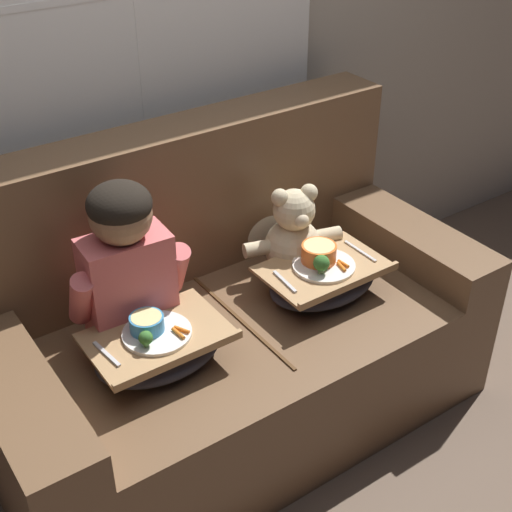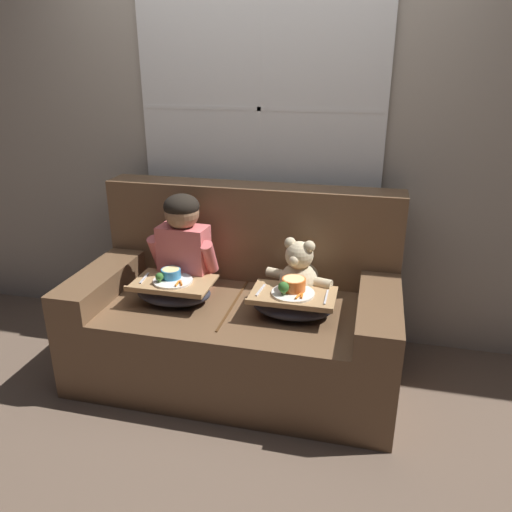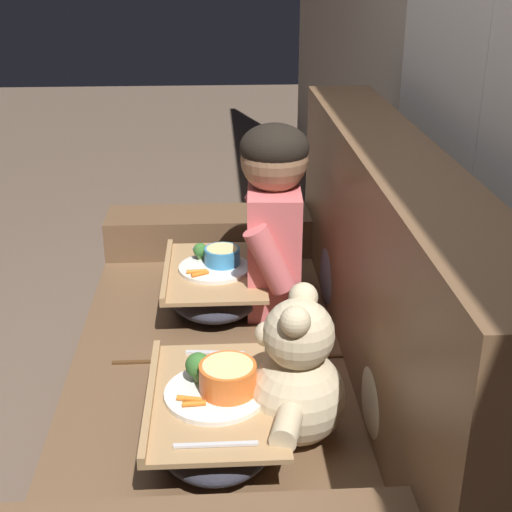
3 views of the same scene
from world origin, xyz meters
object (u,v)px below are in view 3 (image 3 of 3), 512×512
at_px(throw_pillow_behind_child, 340,257).
at_px(child_figure, 273,209).
at_px(throw_pillow_behind_teddy, 390,377).
at_px(teddy_bear, 295,379).
at_px(couch, 276,393).
at_px(lap_tray_teddy, 216,413).
at_px(lap_tray_child, 215,285).

height_order(throw_pillow_behind_child, child_figure, child_figure).
height_order(throw_pillow_behind_teddy, teddy_bear, teddy_bear).
bearing_deg(throw_pillow_behind_child, couch, -33.69).
distance_m(couch, throw_pillow_behind_child, 0.49).
xyz_separation_m(couch, teddy_bear, (0.34, 0.01, 0.27)).
height_order(couch, teddy_bear, couch).
bearing_deg(lap_tray_teddy, child_figure, 164.99).
bearing_deg(throw_pillow_behind_teddy, lap_tray_teddy, -90.10).
relative_size(child_figure, teddy_bear, 1.47).
height_order(child_figure, teddy_bear, child_figure).
distance_m(teddy_bear, lap_tray_child, 0.71).
height_order(throw_pillow_behind_teddy, child_figure, child_figure).
relative_size(throw_pillow_behind_child, lap_tray_teddy, 0.74).
height_order(teddy_bear, lap_tray_teddy, teddy_bear).
bearing_deg(throw_pillow_behind_child, throw_pillow_behind_teddy, 0.00).
relative_size(throw_pillow_behind_teddy, lap_tray_teddy, 0.70).
xyz_separation_m(child_figure, lap_tray_child, (-0.00, -0.18, -0.25)).
bearing_deg(throw_pillow_behind_teddy, couch, -146.31).
bearing_deg(couch, throw_pillow_behind_teddy, 33.69).
bearing_deg(teddy_bear, couch, -177.95).
bearing_deg(throw_pillow_behind_teddy, lap_tray_child, -149.99).
bearing_deg(throw_pillow_behind_teddy, throw_pillow_behind_child, 180.00).
distance_m(throw_pillow_behind_teddy, lap_tray_child, 0.79).
distance_m(child_figure, lap_tray_teddy, 0.74).
relative_size(throw_pillow_behind_teddy, child_figure, 0.55).
distance_m(throw_pillow_behind_teddy, teddy_bear, 0.21).
height_order(throw_pillow_behind_teddy, lap_tray_teddy, throw_pillow_behind_teddy).
height_order(child_figure, lap_tray_teddy, child_figure).
distance_m(throw_pillow_behind_child, lap_tray_child, 0.40).
xyz_separation_m(throw_pillow_behind_teddy, child_figure, (-0.68, -0.21, 0.16)).
distance_m(child_figure, teddy_bear, 0.69).
distance_m(teddy_bear, lap_tray_teddy, 0.20).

